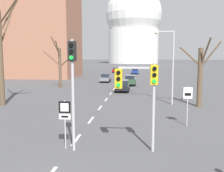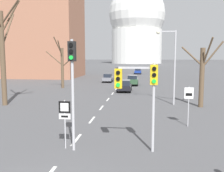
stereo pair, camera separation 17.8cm
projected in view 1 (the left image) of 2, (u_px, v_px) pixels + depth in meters
lane_stripe_1 at (76, 140)px, 14.12m from camera, size 0.16×2.00×0.01m
lane_stripe_2 at (91, 120)px, 18.56m from camera, size 0.16×2.00×0.01m
lane_stripe_3 at (100, 108)px, 23.01m from camera, size 0.16×2.00×0.01m
lane_stripe_4 at (106, 99)px, 27.45m from camera, size 0.16×2.00×0.01m
lane_stripe_5 at (111, 93)px, 31.90m from camera, size 0.16×2.00×0.01m
lane_stripe_6 at (114, 89)px, 36.35m from camera, size 0.16×2.00×0.01m
lane_stripe_7 at (117, 85)px, 40.79m from camera, size 0.16×2.00×0.01m
traffic_signal_centre_tall at (73, 74)px, 12.12m from camera, size 0.36×0.34×5.52m
traffic_signal_near_right at (141, 85)px, 12.10m from camera, size 2.08×0.34×4.41m
route_sign_post at (65, 116)px, 12.60m from camera, size 0.60×0.08×2.51m
speed_limit_sign at (188, 99)px, 16.73m from camera, size 0.60×0.08×2.70m
street_lamp_right at (169, 59)px, 24.09m from camera, size 1.92×0.36×7.19m
sedan_near_left at (116, 70)px, 74.92m from camera, size 1.76×4.52×1.50m
sedan_near_right at (135, 71)px, 68.15m from camera, size 1.88×4.06×1.56m
sedan_mid_centre at (123, 86)px, 33.64m from camera, size 1.83×3.92×1.58m
sedan_far_left at (106, 78)px, 46.09m from camera, size 1.70×3.81×1.56m
sedan_far_right at (130, 80)px, 41.00m from camera, size 1.83×3.88×1.68m
bare_tree_left_near at (1, 51)px, 23.57m from camera, size 4.42×5.59×10.70m
bare_tree_right_near at (200, 74)px, 23.11m from camera, size 3.64×2.10×6.38m
bare_tree_left_far at (60, 65)px, 37.02m from camera, size 4.97×2.09×7.55m
capitol_dome at (134, 25)px, 175.43m from camera, size 39.19×39.19×55.35m
apartment_block_left at (37, 36)px, 57.31m from camera, size 18.00×14.00×18.90m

